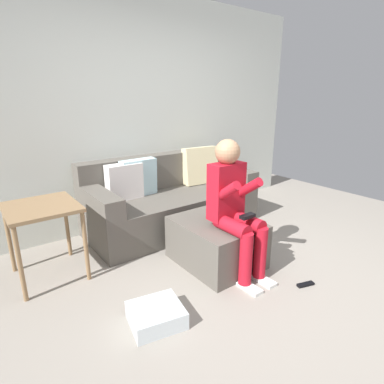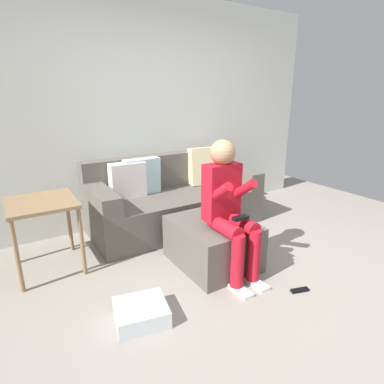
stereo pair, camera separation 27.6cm
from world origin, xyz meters
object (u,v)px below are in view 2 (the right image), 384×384
Objects in this scene: couch_sectional at (173,199)px; ottoman at (212,243)px; remote_near_ottoman at (300,290)px; storage_bin at (141,312)px; person_seated at (229,205)px; side_table at (42,211)px.

couch_sectional is 2.55× the size of ottoman.
storage_bin is at bearing -179.53° from remote_near_ottoman.
couch_sectional is at bearing 84.51° from person_seated.
side_table is (-1.36, 0.93, -0.09)m from person_seated.
couch_sectional is at bearing 11.61° from side_table.
person_seated is (0.02, -0.21, 0.45)m from ottoman.
remote_near_ottoman is at bearing -65.35° from ottoman.
couch_sectional is 1.53m from side_table.
side_table is at bearing 111.78° from storage_bin.
remote_near_ottoman is (1.26, -0.37, -0.05)m from storage_bin.
ottoman is 1.57m from side_table.
storage_bin is at bearing -126.24° from couch_sectional.
couch_sectional is 1.28m from person_seated.
ottoman is at bearing -28.08° from side_table.
ottoman is at bearing 94.40° from person_seated.
ottoman is (-0.13, -1.02, -0.12)m from couch_sectional.
side_table is 2.33m from remote_near_ottoman.
storage_bin is 1.31m from remote_near_ottoman.
person_seated is 3.29× the size of storage_bin.
couch_sectional reaches higher than side_table.
ottoman is 0.87m from remote_near_ottoman.
side_table reaches higher than remote_near_ottoman.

